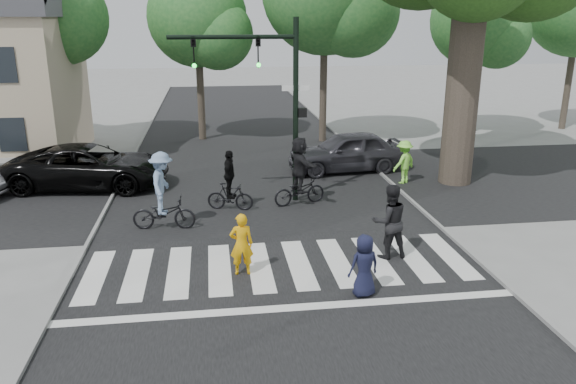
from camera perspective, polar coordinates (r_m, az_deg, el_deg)
name	(u,v)px	position (r m, az deg, el deg)	size (l,w,h in m)	color
ground	(285,283)	(13.37, -0.35, -9.23)	(120.00, 120.00, 0.00)	gray
road_stem	(264,213)	(17.96, -2.47, -2.13)	(10.00, 70.00, 0.01)	black
road_cross	(256,186)	(20.80, -3.27, 0.60)	(70.00, 10.00, 0.01)	black
curb_left	(101,219)	(18.21, -18.51, -2.62)	(0.10, 70.00, 0.10)	gray
curb_right	(415,205)	(19.06, 12.83, -1.25)	(0.10, 70.00, 0.10)	gray
crosswalk	(281,271)	(13.96, -0.71, -8.00)	(10.00, 3.85, 0.01)	silver
traffic_signal	(270,85)	(18.28, -1.87, 10.78)	(4.45, 0.29, 6.00)	black
bg_tree_1	(42,1)	(28.26, -23.69, 17.32)	(6.09, 5.80, 9.80)	brown
bg_tree_2	(202,22)	(28.48, -8.68, 16.74)	(5.04, 4.80, 8.40)	brown
bg_tree_4	(481,24)	(31.21, 19.06, 15.79)	(4.83, 4.60, 8.15)	brown
pedestrian_woman	(241,244)	(13.55, -4.75, -5.31)	(0.57, 0.37, 1.56)	#F1A70A
pedestrian_child	(364,266)	(12.64, 7.74, -7.43)	(0.71, 0.46, 1.44)	#161831
pedestrian_adult	(389,221)	(14.62, 10.27, -2.94)	(0.96, 0.75, 1.97)	black
cyclist_left	(163,196)	(16.70, -12.60, -0.43)	(1.89, 1.25, 2.32)	black
cyclist_mid	(230,186)	(18.10, -5.94, 0.62)	(1.56, 0.98, 1.97)	black
cyclist_right	(299,175)	(18.48, 1.18, 1.75)	(1.91, 1.76, 2.29)	black
car_suv	(89,166)	(21.69, -19.56, 2.46)	(2.62, 5.67, 1.58)	black
car_grey	(347,151)	(22.81, 6.00, 4.12)	(1.91, 4.74, 1.61)	#36353B
bystander_hivis	(404,162)	(21.41, 11.70, 3.00)	(1.05, 0.61, 1.63)	#93FF4C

